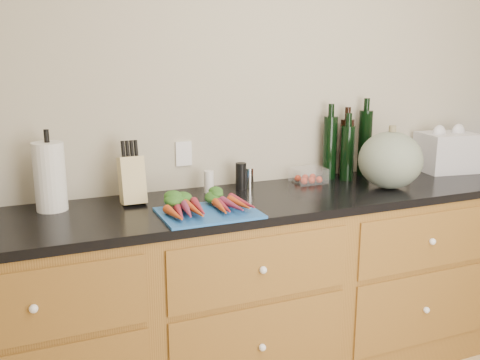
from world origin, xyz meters
name	(u,v)px	position (x,y,z in m)	size (l,w,h in m)	color
wall_back	(289,111)	(0.00, 1.62, 1.30)	(4.10, 0.05, 2.60)	#B9B099
cabinets	(316,283)	(0.00, 1.30, 0.45)	(3.60, 0.64, 0.90)	brown
countertop	(318,195)	(0.00, 1.30, 0.92)	(3.64, 0.62, 0.04)	black
cutting_board	(209,213)	(-0.63, 1.14, 0.95)	(0.41, 0.31, 0.01)	#1B55A6
carrots	(205,204)	(-0.63, 1.18, 0.97)	(0.38, 0.28, 0.05)	#C24516
squash	(390,160)	(0.36, 1.22, 1.08)	(0.32, 0.32, 0.29)	#576555
paper_towel	(50,177)	(-1.24, 1.46, 1.09)	(0.13, 0.13, 0.30)	white
knife_block	(132,180)	(-0.89, 1.44, 1.05)	(0.11, 0.11, 0.21)	tan
grinder_salt	(209,182)	(-0.51, 1.48, 0.99)	(0.05, 0.05, 0.11)	silver
grinder_pepper	(241,176)	(-0.34, 1.48, 1.01)	(0.05, 0.05, 0.13)	black
canister_chrome	(249,178)	(-0.30, 1.48, 0.99)	(0.05, 0.05, 0.10)	white
tomato_box	(309,175)	(0.04, 1.47, 0.98)	(0.17, 0.13, 0.08)	white
bottles	(347,148)	(0.30, 1.51, 1.10)	(0.30, 0.15, 0.36)	black
grocery_bag	(447,152)	(0.92, 1.42, 1.05)	(0.30, 0.24, 0.22)	silver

